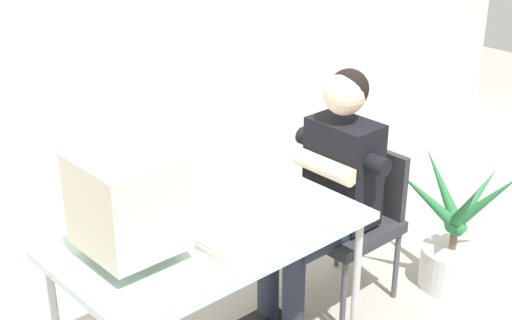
# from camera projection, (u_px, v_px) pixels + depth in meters

# --- Properties ---
(desk) EXTENTS (1.32, 0.75, 0.74)m
(desk) POSITION_uv_depth(u_px,v_px,m) (212.00, 241.00, 3.07)
(desk) COLOR #B7B7BC
(desk) RESTS_ON ground_plane
(crt_monitor) EXTENTS (0.36, 0.37, 0.44)m
(crt_monitor) POSITION_uv_depth(u_px,v_px,m) (128.00, 202.00, 2.75)
(crt_monitor) COLOR beige
(crt_monitor) RESTS_ON desk
(keyboard) EXTENTS (0.17, 0.48, 0.03)m
(keyboard) POSITION_uv_depth(u_px,v_px,m) (202.00, 236.00, 2.97)
(keyboard) COLOR beige
(keyboard) RESTS_ON desk
(office_chair) EXTENTS (0.48, 0.48, 0.81)m
(office_chair) POSITION_uv_depth(u_px,v_px,m) (351.00, 214.00, 3.75)
(office_chair) COLOR #4C4C51
(office_chair) RESTS_ON ground_plane
(person_seated) EXTENTS (0.71, 0.55, 1.27)m
(person_seated) POSITION_uv_depth(u_px,v_px,m) (328.00, 187.00, 3.54)
(person_seated) COLOR black
(person_seated) RESTS_ON ground_plane
(potted_plant) EXTENTS (0.69, 0.61, 0.76)m
(potted_plant) POSITION_uv_depth(u_px,v_px,m) (453.00, 242.00, 3.89)
(potted_plant) COLOR silver
(potted_plant) RESTS_ON ground_plane
(desk_mug) EXTENTS (0.08, 0.09, 0.09)m
(desk_mug) POSITION_uv_depth(u_px,v_px,m) (168.00, 204.00, 3.17)
(desk_mug) COLOR red
(desk_mug) RESTS_ON desk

